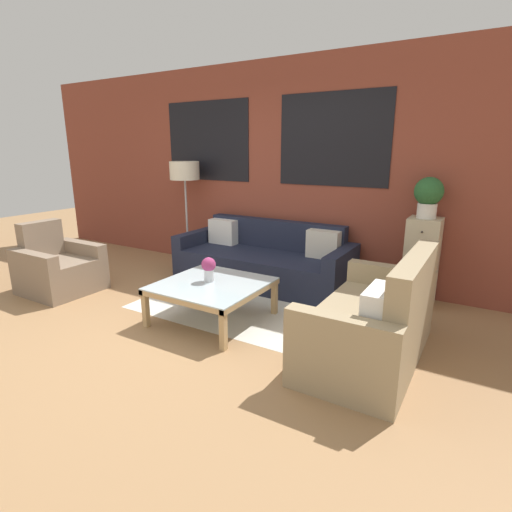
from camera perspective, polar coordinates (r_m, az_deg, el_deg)
ground_plane at (r=3.99m, az=-16.55°, el=-10.72°), size 16.00×16.00×0.00m
wall_back_brick at (r=5.54m, az=1.44°, el=12.09°), size 8.40×0.09×2.80m
rug at (r=4.60m, az=-1.81°, el=-6.51°), size 2.14×1.67×0.00m
couch_dark at (r=5.18m, az=1.13°, el=-0.83°), size 2.27×0.88×0.78m
settee_vintage at (r=3.44m, az=16.55°, el=-9.32°), size 0.80×1.53×0.92m
armchair_corner at (r=5.43m, az=-26.36°, el=-1.68°), size 0.80×0.78×0.84m
coffee_table at (r=4.04m, az=-6.30°, el=-4.54°), size 1.00×1.00×0.40m
floor_lamp at (r=5.91m, az=-10.15°, el=11.34°), size 0.42×0.42×1.52m
drawer_cabinet at (r=4.76m, az=22.51°, el=-0.78°), size 0.34×0.36×0.98m
potted_plant at (r=4.63m, az=23.42°, el=8.01°), size 0.30×0.30×0.43m
flower_vase at (r=4.03m, az=-6.78°, el=-1.65°), size 0.14×0.14×0.25m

